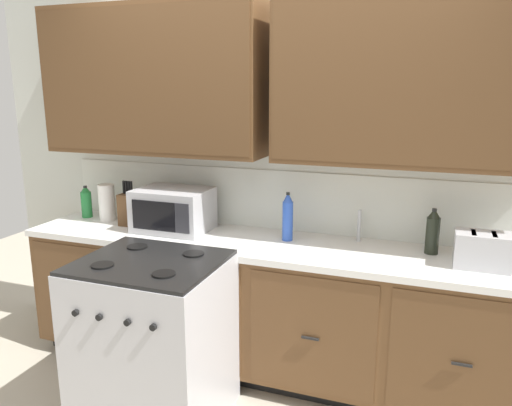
{
  "coord_description": "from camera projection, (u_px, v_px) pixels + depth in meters",
  "views": [
    {
      "loc": [
        0.97,
        -2.49,
        1.84
      ],
      "look_at": [
        -0.03,
        0.27,
        1.15
      ],
      "focal_mm": 34.86,
      "sensor_mm": 36.0,
      "label": 1
    }
  ],
  "objects": [
    {
      "name": "bottle_blue",
      "position": [
        288.0,
        217.0,
        3.08
      ],
      "size": [
        0.07,
        0.07,
        0.31
      ],
      "color": "blue",
      "rests_on": "counter_run"
    },
    {
      "name": "ground_plane",
      "position": [
        246.0,
        397.0,
        3.02
      ],
      "size": [
        8.0,
        8.0,
        0.0
      ],
      "primitive_type": "plane",
      "color": "#B2A893"
    },
    {
      "name": "sink_faucet",
      "position": [
        359.0,
        226.0,
        3.07
      ],
      "size": [
        0.02,
        0.02,
        0.2
      ],
      "primitive_type": "cylinder",
      "color": "#B2B5BA",
      "rests_on": "counter_run"
    },
    {
      "name": "knife_block",
      "position": [
        130.0,
        208.0,
        3.44
      ],
      "size": [
        0.11,
        0.14,
        0.31
      ],
      "color": "#52361E",
      "rests_on": "counter_run"
    },
    {
      "name": "wall_unit",
      "position": [
        274.0,
        118.0,
        3.09
      ],
      "size": [
        4.34,
        0.4,
        2.49
      ],
      "color": "silver",
      "rests_on": "ground_plane"
    },
    {
      "name": "bottle_dark",
      "position": [
        433.0,
        232.0,
        2.84
      ],
      "size": [
        0.08,
        0.08,
        0.27
      ],
      "color": "black",
      "rests_on": "counter_run"
    },
    {
      "name": "paper_towel_roll",
      "position": [
        107.0,
        202.0,
        3.56
      ],
      "size": [
        0.12,
        0.12,
        0.26
      ],
      "primitive_type": "cylinder",
      "color": "white",
      "rests_on": "counter_run"
    },
    {
      "name": "bottle_green",
      "position": [
        86.0,
        202.0,
        3.64
      ],
      "size": [
        0.08,
        0.08,
        0.24
      ],
      "color": "#237A38",
      "rests_on": "counter_run"
    },
    {
      "name": "counter_run",
      "position": [
        263.0,
        307.0,
        3.19
      ],
      "size": [
        3.17,
        0.64,
        0.9
      ],
      "color": "black",
      "rests_on": "ground_plane"
    },
    {
      "name": "stove_range",
      "position": [
        154.0,
        340.0,
        2.75
      ],
      "size": [
        0.76,
        0.68,
        0.95
      ],
      "color": "#B7B7BC",
      "rests_on": "ground_plane"
    },
    {
      "name": "microwave",
      "position": [
        173.0,
        210.0,
        3.3
      ],
      "size": [
        0.48,
        0.37,
        0.28
      ],
      "color": "#B7B7BC",
      "rests_on": "counter_run"
    },
    {
      "name": "toaster",
      "position": [
        482.0,
        250.0,
        2.63
      ],
      "size": [
        0.28,
        0.18,
        0.19
      ],
      "color": "#B7B7BC",
      "rests_on": "counter_run"
    }
  ]
}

